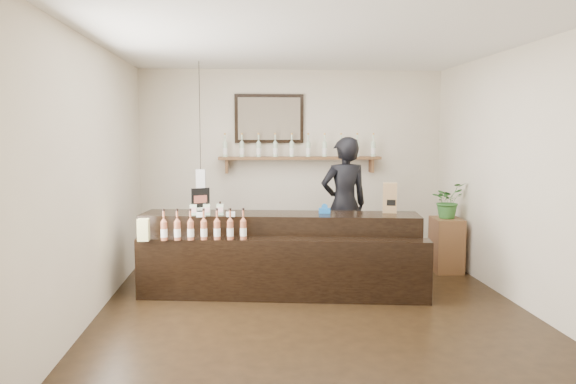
# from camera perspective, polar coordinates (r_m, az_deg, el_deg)

# --- Properties ---
(ground) EXTENTS (5.00, 5.00, 0.00)m
(ground) POSITION_cam_1_polar(r_m,az_deg,el_deg) (6.22, 2.44, -11.47)
(ground) COLOR black
(ground) RESTS_ON ground
(room_shell) EXTENTS (5.00, 5.00, 5.00)m
(room_shell) POSITION_cam_1_polar(r_m,az_deg,el_deg) (5.94, 2.51, 4.41)
(room_shell) COLOR beige
(room_shell) RESTS_ON ground
(back_wall_decor) EXTENTS (2.66, 0.96, 1.69)m
(back_wall_decor) POSITION_cam_1_polar(r_m,az_deg,el_deg) (8.28, -0.57, 5.26)
(back_wall_decor) COLOR #56301D
(back_wall_decor) RESTS_ON ground
(counter) EXTENTS (3.33, 1.32, 1.07)m
(counter) POSITION_cam_1_polar(r_m,az_deg,el_deg) (6.64, -0.82, -6.49)
(counter) COLOR black
(counter) RESTS_ON ground
(promo_sign) EXTENTS (0.21, 0.11, 0.31)m
(promo_sign) POSITION_cam_1_polar(r_m,az_deg,el_deg) (6.64, -8.87, -0.95)
(promo_sign) COLOR black
(promo_sign) RESTS_ON counter
(paper_bag) EXTENTS (0.19, 0.16, 0.36)m
(paper_bag) POSITION_cam_1_polar(r_m,az_deg,el_deg) (6.82, 10.31, -0.59)
(paper_bag) COLOR #936847
(paper_bag) RESTS_ON counter
(tape_dispenser) EXTENTS (0.14, 0.07, 0.11)m
(tape_dispenser) POSITION_cam_1_polar(r_m,az_deg,el_deg) (6.69, 3.73, -1.80)
(tape_dispenser) COLOR #185BA9
(tape_dispenser) RESTS_ON counter
(side_cabinet) EXTENTS (0.39, 0.52, 0.73)m
(side_cabinet) POSITION_cam_1_polar(r_m,az_deg,el_deg) (7.92, 15.78, -5.17)
(side_cabinet) COLOR #56301D
(side_cabinet) RESTS_ON ground
(potted_plant) EXTENTS (0.56, 0.54, 0.48)m
(potted_plant) POSITION_cam_1_polar(r_m,az_deg,el_deg) (7.83, 15.91, -0.83)
(potted_plant) COLOR #2F6829
(potted_plant) RESTS_ON side_cabinet
(shopkeeper) EXTENTS (0.84, 0.65, 2.05)m
(shopkeeper) POSITION_cam_1_polar(r_m,az_deg,el_deg) (7.61, 5.73, -0.37)
(shopkeeper) COLOR black
(shopkeeper) RESTS_ON ground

